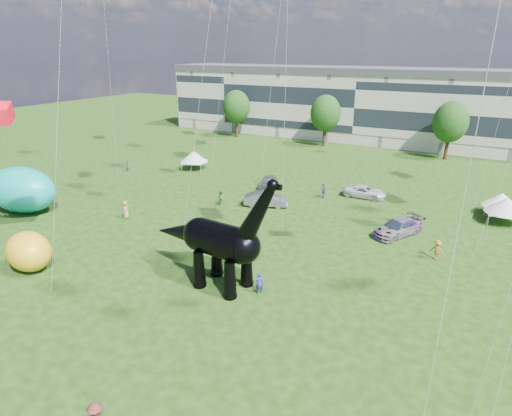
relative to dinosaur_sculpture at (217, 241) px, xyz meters
The scene contains 16 objects.
ground 6.09m from the dinosaur_sculpture, 61.13° to the right, with size 220.00×220.00×0.00m, color #16330C.
terrace_row 57.93m from the dinosaur_sculpture, 95.53° to the left, with size 78.00×11.00×12.00m, color beige.
tree_far_left 55.96m from the dinosaur_sculpture, 119.57° to the left, with size 5.20×5.20×9.44m.
tree_mid_left 49.62m from the dinosaur_sculpture, 101.15° to the left, with size 5.20×5.20×9.44m.
tree_mid_right 49.79m from the dinosaur_sculpture, 77.90° to the left, with size 5.20×5.20×9.44m.
dinosaur_sculpture is the anchor object (origin of this frame).
car_silver 24.13m from the dinosaur_sculpture, 108.41° to the left, with size 1.60×3.99×1.36m, color #A2A2A6.
car_grey 17.21m from the dinosaur_sculpture, 105.19° to the left, with size 1.68×4.82×1.59m, color gray.
car_white 25.08m from the dinosaur_sculpture, 80.16° to the left, with size 2.22×4.81×1.34m, color silver.
car_dark 18.40m from the dinosaur_sculpture, 57.21° to the left, with size 2.16×5.32×1.54m, color #595960.
gazebo_near 29.81m from the dinosaur_sculpture, 51.67° to the left, with size 4.03×4.03×2.64m.
gazebo_far 31.14m from the dinosaur_sculpture, 54.47° to the left, with size 3.59×3.59×2.50m.
gazebo_left 32.38m from the dinosaur_sculpture, 129.30° to the left, with size 4.77×4.77×2.67m.
inflatable_teal 26.38m from the dinosaur_sculpture, behind, with size 7.76×4.85×4.85m, color #0EA89E.
inflatable_yellow 15.12m from the dinosaur_sculpture, 159.73° to the right, with size 4.06×3.12×3.12m, color yellow.
visitors 8.66m from the dinosaur_sculpture, 102.18° to the left, with size 49.49×44.81×1.89m.
Camera 1 is at (13.28, -18.57, 16.33)m, focal length 30.00 mm.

